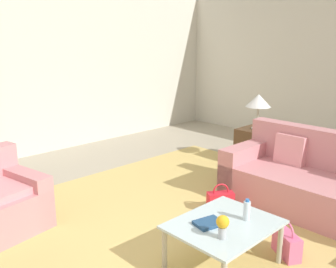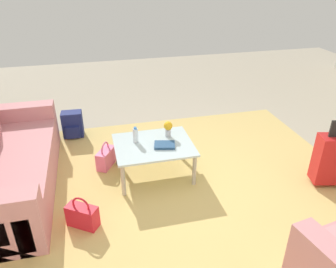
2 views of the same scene
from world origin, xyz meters
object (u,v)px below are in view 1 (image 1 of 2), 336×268
Objects in this scene: coffee_table_book at (209,223)px; handbag_pink at (287,244)px; water_bottle at (247,210)px; flower_vase at (223,225)px; side_table at (256,146)px; coffee_table at (224,229)px; table_lamp at (258,101)px; couch at (322,186)px; handbag_red at (220,201)px.

coffee_table_book is 0.87m from handbag_pink.
flower_vase is at bearing -173.21° from water_bottle.
side_table is (2.92, 1.42, -0.16)m from coffee_table_book.
side_table is at bearing 31.61° from water_bottle.
flower_vase is at bearing -100.23° from coffee_table_book.
coffee_table_book is (-0.12, 0.08, 0.07)m from coffee_table.
handbag_pink is at bearing -16.92° from coffee_table_book.
table_lamp is at bearing 0.00° from side_table.
flower_vase is at bearing -145.71° from coffee_table.
table_lamp is at bearing 28.18° from coffee_table.
water_bottle is at bearing 6.79° from flower_vase.
couch is 2.02m from table_lamp.
couch is 11.19× the size of flower_vase.
side_table reaches higher than coffee_table.
table_lamp is 1.64× the size of handbag_red.
coffee_table is 4.63× the size of water_bottle.
coffee_table is at bearing -140.51° from handbag_red.
couch reaches higher than handbag_pink.
water_bottle is (0.20, -0.10, 0.15)m from coffee_table.
handbag_pink is (0.70, -0.40, -0.32)m from coffee_table_book.
water_bottle is 0.38m from coffee_table_book.
couch is at bearing -121.91° from table_lamp.
couch reaches higher than flower_vase.
coffee_table_book is 0.42× the size of table_lamp.
flower_vase is 1.48m from handbag_red.
table_lamp is (0.00, 0.00, 0.76)m from side_table.
couch is at bearing 7.93° from coffee_table_book.
side_table reaches higher than handbag_pink.
flower_vase is 3.45m from side_table.
flower_vase reaches higher than side_table.
water_bottle is at bearing -148.39° from table_lamp.
coffee_table is 3.18m from side_table.
coffee_table_book is at bearing 174.65° from couch.
flower_vase is 0.57× the size of handbag_red.
water_bottle is 0.57× the size of handbag_red.
table_lamp reaches higher than couch.
side_table is at bearing 39.35° from handbag_pink.
table_lamp is (2.80, 1.50, 0.67)m from coffee_table.
handbag_red is at bearing -158.12° from table_lamp.
coffee_table_book is 0.27m from flower_vase.
couch is 3.91× the size of table_lamp.
table_lamp reaches higher than water_bottle.
couch is 1.94m from coffee_table_book.
flower_vase is at bearing -151.35° from side_table.
table_lamp is 3.02m from handbag_pink.
coffee_table_book is at bearing 149.80° from handbag_pink.
coffee_table_book reaches higher than handbag_red.
handbag_red is at bearing 38.51° from flower_vase.
coffee_table reaches higher than handbag_red.
coffee_table_book is (-1.92, 0.18, 0.14)m from couch.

